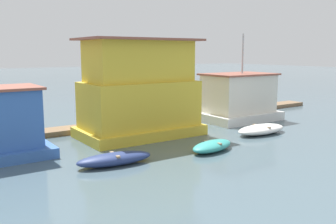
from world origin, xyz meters
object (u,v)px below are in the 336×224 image
(dinghy_navy, at_px, (115,159))
(dinghy_teal, at_px, (212,146))
(dinghy_white, at_px, (261,129))
(houseboat_yellow, at_px, (140,92))
(houseboat_white, at_px, (238,98))

(dinghy_navy, height_order, dinghy_teal, dinghy_navy)
(dinghy_white, bearing_deg, houseboat_yellow, 149.24)
(dinghy_navy, xyz_separation_m, dinghy_white, (9.79, 0.69, 0.01))
(dinghy_teal, xyz_separation_m, dinghy_white, (4.87, 1.27, 0.03))
(dinghy_navy, bearing_deg, dinghy_white, 4.04)
(dinghy_teal, bearing_deg, dinghy_white, 14.58)
(houseboat_yellow, bearing_deg, houseboat_white, 3.42)
(dinghy_teal, relative_size, dinghy_white, 0.83)
(houseboat_yellow, distance_m, houseboat_white, 8.32)
(dinghy_navy, bearing_deg, houseboat_yellow, 49.16)
(houseboat_yellow, bearing_deg, dinghy_white, -30.76)
(houseboat_white, distance_m, dinghy_navy, 12.96)
(dinghy_navy, bearing_deg, houseboat_white, 21.84)
(dinghy_teal, height_order, dinghy_white, dinghy_white)
(dinghy_teal, distance_m, dinghy_white, 5.04)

